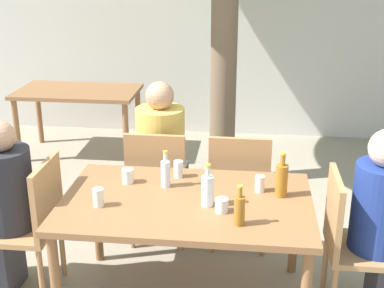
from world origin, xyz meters
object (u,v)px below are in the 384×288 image
object	(u,v)px
dining_table_back	(78,98)
drinking_glass_4	(98,197)
drinking_glass_2	(260,184)
water_bottle_2	(166,173)
patio_chair_1	(351,238)
amber_bottle_1	(282,179)
amber_bottle_0	(240,210)
patio_chair_2	(158,180)
patio_chair_3	(239,183)
dining_table_front	(186,210)
drinking_glass_1	(128,176)
water_bottle_3	(207,190)
person_seated_2	(163,164)
drinking_glass_3	(178,169)
drinking_glass_0	(222,205)
patio_chair_0	(32,220)

from	to	relation	value
dining_table_back	drinking_glass_4	size ratio (longest dim) A/B	11.66
drinking_glass_2	dining_table_back	bearing A→B (deg)	129.62
water_bottle_2	patio_chair_1	bearing A→B (deg)	-8.72
amber_bottle_1	amber_bottle_0	bearing A→B (deg)	-121.86
patio_chair_2	patio_chair_3	size ratio (longest dim) A/B	1.00
dining_table_front	drinking_glass_1	bearing A→B (deg)	153.29
patio_chair_2	amber_bottle_0	bearing A→B (deg)	122.54
dining_table_back	water_bottle_3	xyz separation A→B (m)	(1.62, -2.57, 0.20)
patio_chair_3	person_seated_2	world-z (taller)	person_seated_2
drinking_glass_3	person_seated_2	bearing A→B (deg)	108.89
dining_table_front	amber_bottle_1	distance (m)	0.61
dining_table_front	patio_chair_2	world-z (taller)	patio_chair_2
water_bottle_2	drinking_glass_4	size ratio (longest dim) A/B	2.18
water_bottle_3	drinking_glass_0	distance (m)	0.13
amber_bottle_0	dining_table_back	bearing A→B (deg)	123.20
dining_table_front	dining_table_back	size ratio (longest dim) A/B	1.17
patio_chair_3	patio_chair_0	bearing A→B (deg)	28.85
drinking_glass_0	drinking_glass_1	bearing A→B (deg)	151.66
person_seated_2	drinking_glass_2	size ratio (longest dim) A/B	12.11
patio_chair_0	drinking_glass_0	xyz separation A→B (m)	(1.22, -0.13, 0.24)
water_bottle_2	drinking_glass_3	world-z (taller)	water_bottle_2
patio_chair_0	drinking_glass_2	distance (m)	1.47
person_seated_2	patio_chair_3	bearing A→B (deg)	159.20
dining_table_back	drinking_glass_2	size ratio (longest dim) A/B	12.55
dining_table_back	patio_chair_2	xyz separation A→B (m)	(1.19, -1.79, -0.10)
person_seated_2	amber_bottle_1	xyz separation A→B (m)	(0.88, -0.83, 0.28)
dining_table_back	drinking_glass_2	bearing A→B (deg)	-50.38
patio_chair_0	drinking_glass_3	world-z (taller)	patio_chair_0
patio_chair_0	amber_bottle_1	xyz separation A→B (m)	(1.57, 0.12, 0.31)
patio_chair_0	amber_bottle_1	bearing A→B (deg)	94.31
dining_table_back	patio_chair_1	bearing A→B (deg)	-45.22
person_seated_2	amber_bottle_0	bearing A→B (deg)	117.35
amber_bottle_1	drinking_glass_1	size ratio (longest dim) A/B	3.01
dining_table_front	person_seated_2	size ratio (longest dim) A/B	1.22
patio_chair_0	amber_bottle_1	distance (m)	1.60
patio_chair_1	drinking_glass_0	size ratio (longest dim) A/B	11.12
amber_bottle_0	amber_bottle_1	distance (m)	0.46
amber_bottle_0	drinking_glass_4	distance (m)	0.84
dining_table_front	person_seated_2	world-z (taller)	person_seated_2
patio_chair_2	drinking_glass_1	distance (m)	0.58
drinking_glass_0	drinking_glass_2	size ratio (longest dim) A/B	0.81
dining_table_front	patio_chair_2	bearing A→B (deg)	113.05
drinking_glass_1	amber_bottle_1	bearing A→B (deg)	-5.12
patio_chair_1	drinking_glass_1	xyz separation A→B (m)	(-1.40, 0.21, 0.25)
water_bottle_3	drinking_glass_2	distance (m)	0.39
drinking_glass_4	drinking_glass_0	bearing A→B (deg)	0.62
patio_chair_0	drinking_glass_4	size ratio (longest dim) A/B	8.36
dining_table_front	drinking_glass_3	world-z (taller)	drinking_glass_3
amber_bottle_0	drinking_glass_2	world-z (taller)	amber_bottle_0
water_bottle_2	person_seated_2	bearing A→B (deg)	101.01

